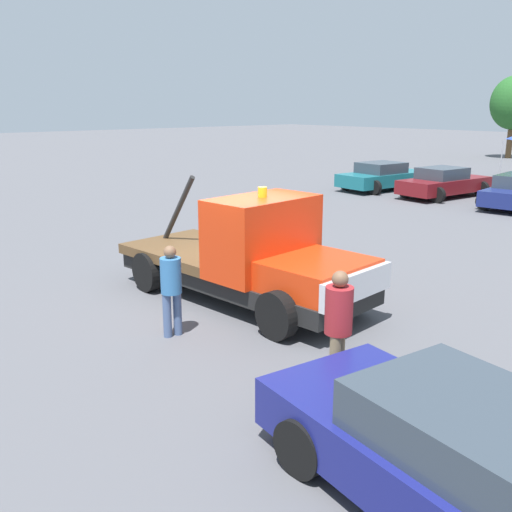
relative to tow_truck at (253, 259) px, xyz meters
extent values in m
plane|color=#545459|center=(-0.37, -0.03, -0.96)|extent=(160.00, 160.00, 0.00)
cube|color=black|center=(-0.37, -0.03, -0.43)|extent=(5.93, 2.49, 0.35)
cube|color=red|center=(1.71, 0.14, 0.02)|extent=(1.77, 2.04, 0.55)
cube|color=silver|center=(2.56, 0.21, -0.01)|extent=(0.29, 2.02, 0.50)
cube|color=red|center=(0.27, 0.02, 0.52)|extent=(1.45, 2.34, 1.56)
cube|color=brown|center=(-1.81, -0.15, -0.15)|extent=(3.07, 2.48, 0.22)
cylinder|color=black|center=(-2.40, -0.20, 0.74)|extent=(1.19, 0.22, 1.63)
cylinder|color=orange|center=(0.27, 0.02, 1.41)|extent=(0.18, 0.18, 0.20)
cylinder|color=black|center=(1.54, 1.20, -0.52)|extent=(0.88, 0.26, 0.88)
cylinder|color=black|center=(1.71, -0.93, -0.52)|extent=(0.88, 0.26, 0.88)
cylinder|color=black|center=(-2.33, 0.88, -0.52)|extent=(0.88, 0.26, 0.88)
cylinder|color=black|center=(-2.15, -1.25, -0.52)|extent=(0.88, 0.26, 0.88)
cube|color=navy|center=(6.62, -2.70, -0.42)|extent=(5.55, 2.55, 0.60)
cube|color=#333D47|center=(6.35, -2.66, 0.13)|extent=(2.44, 1.93, 0.50)
cylinder|color=black|center=(4.93, -1.58, -0.62)|extent=(0.68, 0.22, 0.68)
cylinder|color=black|center=(4.70, -3.34, -0.62)|extent=(0.68, 0.22, 0.68)
cylinder|color=#847051|center=(3.57, -1.41, -0.52)|extent=(0.16, 0.16, 0.87)
cylinder|color=#847051|center=(3.67, -1.61, -0.52)|extent=(0.16, 0.16, 0.87)
cylinder|color=maroon|center=(3.62, -1.51, 0.26)|extent=(0.40, 0.40, 0.69)
sphere|color=brown|center=(3.62, -1.51, 0.72)|extent=(0.24, 0.24, 0.24)
cylinder|color=#475B84|center=(0.37, -2.33, -0.56)|extent=(0.15, 0.15, 0.81)
cylinder|color=#475B84|center=(0.39, -2.12, -0.56)|extent=(0.15, 0.15, 0.81)
cylinder|color=teal|center=(0.38, -2.22, 0.17)|extent=(0.37, 0.37, 0.64)
sphere|color=brown|center=(0.38, -2.22, 0.60)|extent=(0.22, 0.22, 0.22)
cube|color=#196670|center=(-8.31, 15.58, -0.42)|extent=(2.33, 4.95, 0.60)
cube|color=#333D47|center=(-8.34, 15.34, 0.13)|extent=(1.86, 2.16, 0.50)
cylinder|color=black|center=(-9.08, 17.28, -0.62)|extent=(0.68, 0.22, 0.68)
cylinder|color=black|center=(-7.27, 17.13, -0.62)|extent=(0.68, 0.22, 0.68)
cylinder|color=black|center=(-9.36, 14.03, -0.62)|extent=(0.68, 0.22, 0.68)
cylinder|color=black|center=(-7.55, 13.87, -0.62)|extent=(0.68, 0.22, 0.68)
cube|color=maroon|center=(-5.11, 15.72, -0.42)|extent=(2.19, 4.78, 0.60)
cube|color=#333D47|center=(-5.13, 15.49, 0.13)|extent=(1.73, 2.08, 0.50)
cylinder|color=black|center=(-5.80, 17.37, -0.62)|extent=(0.68, 0.22, 0.68)
cylinder|color=black|center=(-4.13, 17.21, -0.62)|extent=(0.68, 0.22, 0.68)
cylinder|color=black|center=(-6.10, 14.23, -0.62)|extent=(0.68, 0.22, 0.68)
cylinder|color=black|center=(-4.42, 14.07, -0.62)|extent=(0.68, 0.22, 0.68)
cylinder|color=black|center=(-2.28, 14.00, -0.62)|extent=(0.68, 0.22, 0.68)
cylinder|color=#9E9EA3|center=(-6.50, 23.69, 0.11)|extent=(0.07, 0.07, 2.14)
cylinder|color=brown|center=(-12.41, 36.89, 0.12)|extent=(0.43, 0.43, 2.16)
camera|label=1|loc=(8.57, -7.37, 3.06)|focal=40.00mm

